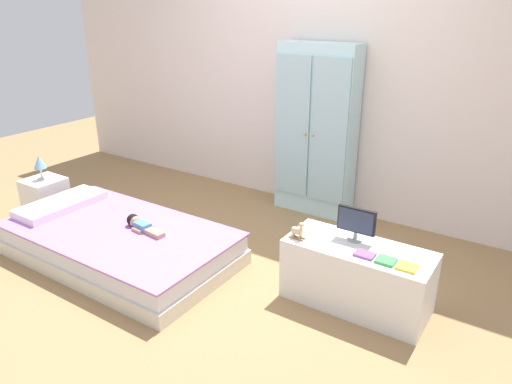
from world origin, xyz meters
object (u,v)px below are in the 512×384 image
bed (120,243)px  book_purple (365,255)px  tv_monitor (356,222)px  wardrobe (316,131)px  doll (139,224)px  nightstand (46,198)px  rocking_horse_toy (298,231)px  table_lamp (40,163)px  book_yellow (407,267)px  tv_stand (357,276)px  book_green (386,261)px

bed → book_purple: size_ratio=14.67×
tv_monitor → book_purple: bearing=-50.7°
wardrobe → book_purple: bearing=-52.5°
wardrobe → book_purple: size_ratio=12.71×
doll → book_purple: 1.74m
bed → wardrobe: 1.98m
book_purple → nightstand: bearing=-176.3°
rocking_horse_toy → tv_monitor: bearing=30.3°
book_purple → table_lamp: bearing=-176.3°
tv_monitor → bed: bearing=-163.6°
wardrobe → book_yellow: (1.28, -1.32, -0.35)m
tv_stand → book_green: 0.32m
bed → book_green: (1.99, 0.35, 0.31)m
doll → tv_monitor: 1.66m
doll → nightstand: nightstand is taller
table_lamp → book_purple: bearing=3.7°
nightstand → book_green: size_ratio=3.27×
doll → tv_stand: (1.64, 0.35, -0.08)m
nightstand → book_yellow: size_ratio=3.20×
tv_stand → rocking_horse_toy: rocking_horse_toy is taller
nightstand → book_green: bearing=3.6°
book_purple → book_yellow: 0.26m
table_lamp → tv_stand: table_lamp is taller
bed → book_yellow: size_ratio=15.32×
doll → table_lamp: (-1.30, 0.06, 0.24)m
book_green → tv_monitor: bearing=149.1°
table_lamp → book_green: bearing=3.6°
tv_stand → table_lamp: bearing=-174.4°
table_lamp → rocking_horse_toy: bearing=3.8°
nightstand → rocking_horse_toy: bearing=3.8°
book_yellow → tv_stand: bearing=164.8°
tv_monitor → rocking_horse_toy: (-0.32, -0.19, -0.07)m
nightstand → tv_stand: 2.96m
bed → book_green: bearing=9.9°
book_green → rocking_horse_toy: bearing=-177.3°
wardrobe → book_purple: wardrobe is taller
nightstand → book_yellow: 3.29m
book_yellow → book_purple: bearing=180.0°
book_yellow → nightstand: bearing=-176.6°
rocking_horse_toy → wardrobe: bearing=112.8°
table_lamp → book_green: (3.15, 0.20, -0.09)m
tv_stand → doll: bearing=-168.0°
wardrobe → rocking_horse_toy: size_ratio=12.51×
wardrobe → book_green: size_ratio=13.58×
tv_stand → nightstand: bearing=-174.4°
tv_monitor → book_purple: size_ratio=2.07×
tv_monitor → book_yellow: tv_monitor is taller
bed → doll: bearing=32.8°
tv_stand → book_yellow: (0.33, -0.09, 0.22)m
rocking_horse_toy → doll: bearing=-169.6°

